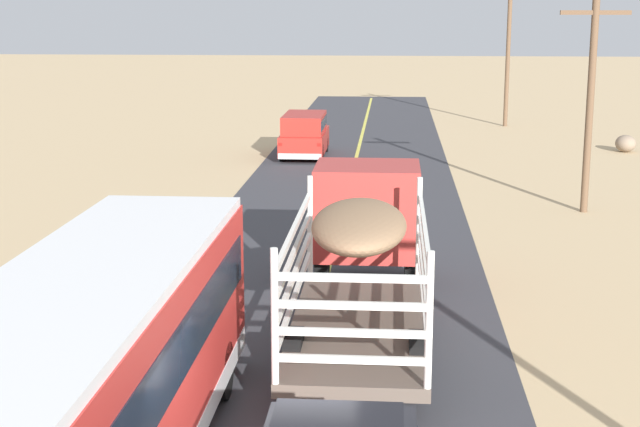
# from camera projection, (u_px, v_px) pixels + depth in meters

# --- Properties ---
(livestock_truck) EXTENTS (2.53, 9.70, 3.02)m
(livestock_truck) POSITION_uv_depth(u_px,v_px,m) (364.00, 232.00, 20.79)
(livestock_truck) COLOR #B2332D
(livestock_truck) RESTS_ON road_surface
(bus) EXTENTS (2.54, 10.00, 3.21)m
(bus) POSITION_uv_depth(u_px,v_px,m) (96.00, 373.00, 12.90)
(bus) COLOR red
(bus) RESTS_ON road_surface
(car_far) EXTENTS (1.90, 4.62, 1.93)m
(car_far) POSITION_uv_depth(u_px,v_px,m) (304.00, 133.00, 42.33)
(car_far) COLOR #B2261E
(car_far) RESTS_ON road_surface
(power_pole_mid) EXTENTS (2.20, 0.24, 7.04)m
(power_pole_mid) POSITION_uv_depth(u_px,v_px,m) (591.00, 96.00, 30.41)
(power_pole_mid) COLOR brown
(power_pole_mid) RESTS_ON ground
(power_pole_far) EXTENTS (2.20, 0.24, 8.03)m
(power_pole_far) POSITION_uv_depth(u_px,v_px,m) (508.00, 49.00, 52.56)
(power_pole_far) COLOR brown
(power_pole_far) RESTS_ON ground
(boulder_near_shoulder) EXTENTS (0.93, 1.10, 0.79)m
(boulder_near_shoulder) POSITION_uv_depth(u_px,v_px,m) (626.00, 143.00, 43.94)
(boulder_near_shoulder) COLOR #84705B
(boulder_near_shoulder) RESTS_ON ground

